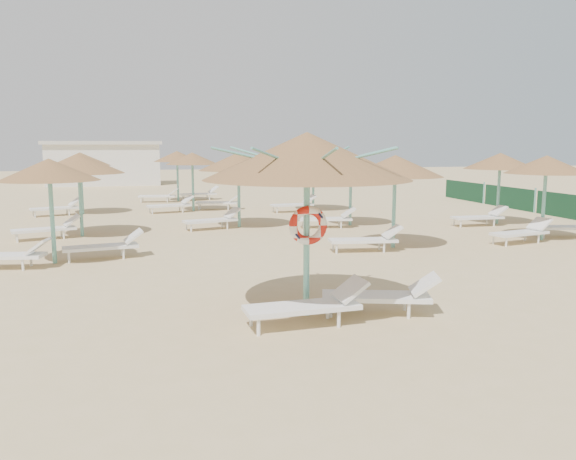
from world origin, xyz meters
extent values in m
plane|color=tan|center=(0.00, 0.00, 0.00)|extent=(120.00, 120.00, 0.00)
cylinder|color=#66B2A6|center=(0.14, -0.21, 1.34)|extent=(0.11, 0.11, 2.69)
cone|color=olive|center=(0.14, -0.21, 2.81)|extent=(3.58, 3.58, 0.81)
cylinder|color=#66B2A6|center=(0.14, -0.21, 2.54)|extent=(0.20, 0.20, 0.12)
cylinder|color=#66B2A6|center=(0.97, -0.21, 2.77)|extent=(1.62, 0.04, 0.40)
cylinder|color=#66B2A6|center=(0.72, 0.38, 2.77)|extent=(1.17, 1.17, 0.40)
cylinder|color=#66B2A6|center=(0.14, 0.62, 2.77)|extent=(0.04, 1.62, 0.40)
cylinder|color=#66B2A6|center=(-0.44, 0.38, 2.77)|extent=(1.17, 1.17, 0.40)
cylinder|color=#66B2A6|center=(-0.68, -0.21, 2.77)|extent=(1.62, 0.04, 0.40)
cylinder|color=#66B2A6|center=(-0.44, -0.79, 2.77)|extent=(1.17, 1.17, 0.40)
cylinder|color=#66B2A6|center=(0.14, -1.03, 2.77)|extent=(0.04, 1.62, 0.40)
cylinder|color=#66B2A6|center=(0.72, -0.79, 2.77)|extent=(1.17, 1.17, 0.40)
torus|color=red|center=(0.14, -0.31, 1.62)|extent=(0.68, 0.15, 0.68)
cylinder|color=white|center=(-0.88, -1.10, 0.14)|extent=(0.06, 0.06, 0.28)
cylinder|color=white|center=(-0.92, -0.60, 0.14)|extent=(0.06, 0.06, 0.28)
cylinder|color=white|center=(0.48, -1.01, 0.14)|extent=(0.06, 0.06, 0.28)
cylinder|color=white|center=(0.45, -0.50, 0.14)|extent=(0.06, 0.06, 0.28)
cube|color=white|center=(-0.09, -0.80, 0.32)|extent=(1.96, 0.76, 0.08)
cube|color=white|center=(0.77, -0.74, 0.57)|extent=(0.53, 0.64, 0.37)
cylinder|color=white|center=(0.52, -0.45, 0.14)|extent=(0.06, 0.06, 0.28)
cylinder|color=white|center=(0.67, 0.03, 0.14)|extent=(0.06, 0.06, 0.28)
cylinder|color=white|center=(1.82, -0.84, 0.14)|extent=(0.06, 0.06, 0.28)
cylinder|color=white|center=(1.96, -0.36, 0.14)|extent=(0.06, 0.06, 0.28)
cube|color=white|center=(1.36, -0.44, 0.32)|extent=(2.00, 1.14, 0.08)
cube|color=white|center=(2.18, -0.68, 0.56)|extent=(0.64, 0.71, 0.36)
cylinder|color=#66B2A6|center=(-4.95, 5.51, 1.15)|extent=(0.11, 0.11, 2.30)
cone|color=olive|center=(-4.95, 5.51, 2.38)|extent=(2.44, 2.44, 0.55)
cylinder|color=#66B2A6|center=(-4.95, 5.51, 2.15)|extent=(0.20, 0.20, 0.12)
cylinder|color=white|center=(-5.55, 4.77, 0.14)|extent=(0.06, 0.06, 0.28)
cylinder|color=white|center=(-5.47, 5.27, 0.14)|extent=(0.06, 0.06, 0.28)
cube|color=white|center=(-6.05, 5.11, 0.32)|extent=(1.98, 0.93, 0.08)
cube|color=white|center=(-5.22, 4.97, 0.56)|extent=(0.58, 0.67, 0.36)
cylinder|color=white|center=(-4.60, 5.43, 0.14)|extent=(0.06, 0.06, 0.28)
cylinder|color=white|center=(-4.68, 5.92, 0.14)|extent=(0.06, 0.06, 0.28)
cylinder|color=white|center=(-3.27, 5.66, 0.14)|extent=(0.06, 0.06, 0.28)
cylinder|color=white|center=(-3.35, 6.15, 0.14)|extent=(0.06, 0.06, 0.28)
cube|color=white|center=(-3.85, 5.81, 0.32)|extent=(1.98, 0.93, 0.08)
cube|color=white|center=(-3.02, 5.95, 0.56)|extent=(0.58, 0.67, 0.36)
cylinder|color=#66B2A6|center=(-4.80, 9.88, 1.15)|extent=(0.11, 0.11, 2.30)
cone|color=olive|center=(-4.80, 9.88, 2.40)|extent=(2.90, 2.90, 0.65)
cylinder|color=#66B2A6|center=(-4.80, 9.88, 2.15)|extent=(0.20, 0.20, 0.12)
cylinder|color=white|center=(-6.59, 9.01, 0.14)|extent=(0.06, 0.06, 0.28)
cylinder|color=white|center=(-6.74, 9.49, 0.14)|extent=(0.06, 0.06, 0.28)
cylinder|color=white|center=(-5.30, 9.39, 0.14)|extent=(0.06, 0.06, 0.28)
cylinder|color=white|center=(-5.44, 9.87, 0.14)|extent=(0.06, 0.06, 0.28)
cube|color=white|center=(-5.90, 9.48, 0.32)|extent=(2.00, 1.14, 0.08)
cube|color=white|center=(-5.08, 9.72, 0.56)|extent=(0.64, 0.71, 0.36)
cylinder|color=#66B2A6|center=(-5.50, 16.22, 1.15)|extent=(0.11, 0.11, 2.30)
cone|color=olive|center=(-5.50, 16.22, 2.39)|extent=(2.53, 2.53, 0.57)
cylinder|color=#66B2A6|center=(-5.50, 16.22, 2.15)|extent=(0.20, 0.20, 0.12)
cylinder|color=white|center=(-7.28, 15.32, 0.14)|extent=(0.06, 0.06, 0.28)
cylinder|color=white|center=(-7.44, 15.79, 0.14)|extent=(0.06, 0.06, 0.28)
cylinder|color=white|center=(-6.00, 15.76, 0.14)|extent=(0.06, 0.06, 0.28)
cylinder|color=white|center=(-6.17, 16.23, 0.14)|extent=(0.06, 0.06, 0.28)
cube|color=white|center=(-6.60, 15.82, 0.32)|extent=(2.00, 1.21, 0.08)
cube|color=white|center=(-5.80, 16.10, 0.56)|extent=(0.66, 0.73, 0.36)
cylinder|color=#66B2A6|center=(0.57, 10.79, 1.15)|extent=(0.11, 0.11, 2.30)
cone|color=olive|center=(0.57, 10.79, 2.40)|extent=(2.89, 2.89, 0.65)
cylinder|color=#66B2A6|center=(0.57, 10.79, 2.15)|extent=(0.20, 0.20, 0.12)
cylinder|color=white|center=(-1.23, 9.93, 0.14)|extent=(0.06, 0.06, 0.28)
cylinder|color=white|center=(-1.37, 10.42, 0.14)|extent=(0.06, 0.06, 0.28)
cylinder|color=white|center=(0.07, 10.29, 0.14)|extent=(0.06, 0.06, 0.28)
cylinder|color=white|center=(-0.07, 10.78, 0.14)|extent=(0.06, 0.06, 0.28)
cube|color=white|center=(-0.53, 10.39, 0.32)|extent=(2.00, 1.11, 0.08)
cube|color=white|center=(0.29, 10.62, 0.56)|extent=(0.63, 0.71, 0.36)
cylinder|color=#66B2A6|center=(-0.73, 16.22, 1.15)|extent=(0.11, 0.11, 2.30)
cone|color=olive|center=(-0.73, 16.22, 2.38)|extent=(2.37, 2.37, 0.53)
cylinder|color=#66B2A6|center=(-0.73, 16.22, 2.15)|extent=(0.20, 0.20, 0.12)
cylinder|color=white|center=(-2.55, 15.39, 0.14)|extent=(0.06, 0.06, 0.28)
cylinder|color=white|center=(-2.67, 15.88, 0.14)|extent=(0.06, 0.06, 0.28)
cylinder|color=white|center=(-1.24, 15.70, 0.14)|extent=(0.06, 0.06, 0.28)
cylinder|color=white|center=(-1.35, 16.19, 0.14)|extent=(0.06, 0.06, 0.28)
cube|color=white|center=(-1.83, 15.82, 0.32)|extent=(1.99, 1.03, 0.08)
cube|color=white|center=(-1.00, 16.01, 0.56)|extent=(0.61, 0.69, 0.36)
cylinder|color=white|center=(-0.47, 16.45, 0.14)|extent=(0.06, 0.06, 0.28)
cylinder|color=white|center=(-0.35, 16.94, 0.14)|extent=(0.06, 0.06, 0.28)
cylinder|color=white|center=(0.85, 16.15, 0.14)|extent=(0.06, 0.06, 0.28)
cylinder|color=white|center=(0.96, 16.64, 0.14)|extent=(0.06, 0.06, 0.28)
cube|color=white|center=(0.37, 16.52, 0.32)|extent=(1.99, 1.03, 0.08)
cube|color=white|center=(1.20, 16.33, 0.56)|extent=(0.61, 0.69, 0.36)
cylinder|color=#66B2A6|center=(4.36, 5.60, 1.15)|extent=(0.11, 0.11, 2.30)
cone|color=olive|center=(4.36, 5.60, 2.39)|extent=(2.76, 2.76, 0.62)
cylinder|color=#66B2A6|center=(4.36, 5.60, 2.15)|extent=(0.20, 0.20, 0.12)
cylinder|color=white|center=(2.44, 5.05, 0.14)|extent=(0.06, 0.06, 0.28)
cylinder|color=white|center=(2.50, 5.54, 0.14)|extent=(0.06, 0.06, 0.28)
cylinder|color=white|center=(3.78, 4.88, 0.14)|extent=(0.06, 0.06, 0.28)
cylinder|color=white|center=(3.84, 5.38, 0.14)|extent=(0.06, 0.06, 0.28)
cube|color=white|center=(3.26, 5.20, 0.32)|extent=(1.96, 0.85, 0.08)
cube|color=white|center=(4.11, 5.10, 0.56)|extent=(0.55, 0.65, 0.36)
cylinder|color=#66B2A6|center=(4.68, 10.25, 1.15)|extent=(0.11, 0.11, 2.30)
cone|color=olive|center=(4.68, 10.25, 2.39)|extent=(2.57, 2.57, 0.58)
cylinder|color=#66B2A6|center=(4.68, 10.25, 2.15)|extent=(0.20, 0.20, 0.12)
cylinder|color=white|center=(2.75, 9.74, 0.14)|extent=(0.06, 0.06, 0.28)
cylinder|color=white|center=(2.84, 10.23, 0.14)|extent=(0.06, 0.06, 0.28)
cylinder|color=white|center=(4.09, 9.52, 0.14)|extent=(0.06, 0.06, 0.28)
cylinder|color=white|center=(4.17, 10.01, 0.14)|extent=(0.06, 0.06, 0.28)
cube|color=white|center=(3.58, 9.85, 0.32)|extent=(1.98, 0.92, 0.08)
cube|color=white|center=(4.42, 9.71, 0.56)|extent=(0.58, 0.67, 0.36)
cylinder|color=#66B2A6|center=(4.65, 15.21, 1.15)|extent=(0.11, 0.11, 2.30)
cone|color=olive|center=(4.65, 15.21, 2.39)|extent=(2.70, 2.70, 0.61)
cylinder|color=#66B2A6|center=(4.65, 15.21, 2.15)|extent=(0.20, 0.20, 0.12)
cylinder|color=white|center=(2.79, 14.46, 0.14)|extent=(0.06, 0.06, 0.28)
cylinder|color=white|center=(2.73, 14.95, 0.14)|extent=(0.06, 0.06, 0.28)
cylinder|color=white|center=(4.13, 14.63, 0.14)|extent=(0.06, 0.06, 0.28)
cylinder|color=white|center=(4.07, 15.13, 0.14)|extent=(0.06, 0.06, 0.28)
cube|color=white|center=(3.55, 14.81, 0.32)|extent=(1.96, 0.86, 0.08)
cube|color=white|center=(4.40, 14.92, 0.56)|extent=(0.56, 0.66, 0.36)
cylinder|color=#66B2A6|center=(9.49, 5.73, 1.15)|extent=(0.11, 0.11, 2.30)
cone|color=olive|center=(9.49, 5.73, 2.38)|extent=(2.52, 2.52, 0.57)
cylinder|color=#66B2A6|center=(9.49, 5.73, 2.15)|extent=(0.20, 0.20, 0.12)
cylinder|color=white|center=(7.67, 4.91, 0.14)|extent=(0.06, 0.06, 0.28)
cylinder|color=white|center=(7.56, 5.40, 0.14)|extent=(0.06, 0.06, 0.28)
cylinder|color=white|center=(8.99, 5.20, 0.14)|extent=(0.06, 0.06, 0.28)
cylinder|color=white|center=(8.88, 5.69, 0.14)|extent=(0.06, 0.06, 0.28)
cube|color=white|center=(8.39, 5.33, 0.32)|extent=(1.99, 1.02, 0.08)
cube|color=white|center=(9.22, 5.51, 0.56)|extent=(0.60, 0.69, 0.36)
cylinder|color=white|center=(9.76, 5.95, 0.14)|extent=(0.06, 0.06, 0.28)
cylinder|color=white|center=(9.87, 6.44, 0.14)|extent=(0.06, 0.06, 0.28)
cube|color=white|center=(10.59, 6.03, 0.32)|extent=(1.99, 1.02, 0.08)
cylinder|color=#66B2A6|center=(10.31, 9.36, 1.15)|extent=(0.11, 0.11, 2.30)
cone|color=olive|center=(10.31, 9.36, 2.39)|extent=(2.68, 2.68, 0.60)
cylinder|color=#66B2A6|center=(10.31, 9.36, 2.15)|extent=(0.20, 0.20, 0.12)
cylinder|color=white|center=(8.40, 8.73, 0.14)|extent=(0.06, 0.06, 0.28)
cylinder|color=white|center=(8.41, 9.23, 0.14)|extent=(0.06, 0.06, 0.28)
cylinder|color=white|center=(9.75, 8.70, 0.14)|extent=(0.06, 0.06, 0.28)
cylinder|color=white|center=(9.76, 9.20, 0.14)|extent=(0.06, 0.06, 0.28)
cube|color=white|center=(9.21, 8.96, 0.32)|extent=(1.91, 0.66, 0.08)
cube|color=white|center=(10.06, 8.94, 0.56)|extent=(0.50, 0.61, 0.36)
cylinder|color=#66B2A6|center=(-1.21, 21.05, 1.15)|extent=(0.11, 0.11, 2.30)
cone|color=olive|center=(-1.21, 21.05, 2.38)|extent=(2.47, 2.47, 0.56)
cylinder|color=#66B2A6|center=(-1.21, 21.05, 2.15)|extent=(0.20, 0.20, 0.12)
cylinder|color=white|center=(-3.14, 20.53, 0.14)|extent=(0.06, 0.06, 0.28)
cylinder|color=white|center=(-3.07, 21.02, 0.14)|extent=(0.06, 0.06, 0.28)
cylinder|color=white|center=(-1.81, 20.33, 0.14)|extent=(0.06, 0.06, 0.28)
cylinder|color=white|center=(-1.73, 20.82, 0.14)|extent=(0.06, 0.06, 0.28)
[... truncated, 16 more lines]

